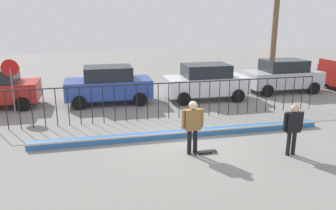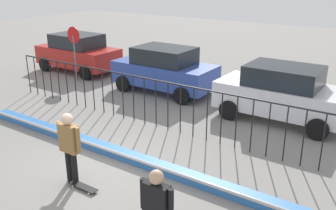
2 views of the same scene
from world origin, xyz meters
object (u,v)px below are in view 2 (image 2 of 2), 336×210
Objects in this scene: skateboarder at (69,142)px; camera_operator at (157,205)px; parked_car_red at (78,52)px; skateboard at (83,187)px; parked_car_white at (282,93)px; stop_sign at (74,46)px; parked_car_blue at (164,69)px.

camera_operator is (3.09, -0.81, -0.05)m from skateboarder.
skateboarder is 0.42× the size of parked_car_red.
skateboard is 11.25m from parked_car_red.
stop_sign reaches higher than parked_car_white.
camera_operator is 9.61m from parked_car_blue.
camera_operator is 13.74m from parked_car_red.
skateboarder is 7.35m from parked_car_white.
skateboard is at bearing -42.05° from stop_sign.
skateboarder is at bearing -41.90° from parked_car_red.
parked_car_blue is (5.56, -0.37, 0.00)m from parked_car_red.
parked_car_red is (-7.82, 7.55, -0.10)m from skateboarder.
parked_car_blue reaches higher than skateboard.
parked_car_white is (2.40, 6.85, 0.91)m from skateboard.
parked_car_blue reaches higher than skateboarder.
camera_operator is at bearing -92.46° from parked_car_white.
skateboarder is at bearing -76.13° from parked_car_blue.
skateboarder reaches higher than skateboard.
parked_car_blue is (-2.26, 7.18, -0.10)m from skateboarder.
parked_car_white is 9.46m from stop_sign.
skateboard is (0.42, -0.07, -1.01)m from skateboarder.
camera_operator is 0.68× the size of stop_sign.
skateboarder is 0.72× the size of stop_sign.
parked_car_red is at bearing 172.62° from parked_car_blue.
camera_operator is (2.67, -0.74, 0.96)m from skateboard.
skateboarder is 0.42× the size of parked_car_blue.
parked_car_red is at bearing 132.94° from skateboard.
parked_car_red reaches higher than camera_operator.
skateboarder is 2.24× the size of skateboard.
parked_car_blue reaches higher than camera_operator.
parked_car_white is (-0.27, 7.59, -0.05)m from camera_operator.
camera_operator is 12.02m from stop_sign.
parked_car_red is at bearing 160.74° from skateboarder.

